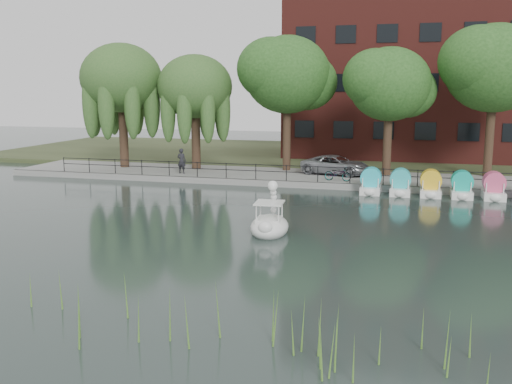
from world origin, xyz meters
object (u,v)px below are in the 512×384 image
at_px(swan_boat, 270,222).
at_px(minivan, 336,164).
at_px(bicycle, 338,173).
at_px(pedestrian, 182,159).

bearing_deg(swan_boat, minivan, 82.01).
height_order(minivan, bicycle, minivan).
distance_m(bicycle, swan_boat, 12.61).
xyz_separation_m(minivan, pedestrian, (-10.29, -2.22, 0.25)).
relative_size(bicycle, pedestrian, 0.87).
height_order(minivan, pedestrian, pedestrian).
xyz_separation_m(bicycle, swan_boat, (-1.36, -12.52, -0.43)).
bearing_deg(minivan, swan_boat, -170.32).
bearing_deg(bicycle, minivan, 18.08).
distance_m(minivan, bicycle, 2.76).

